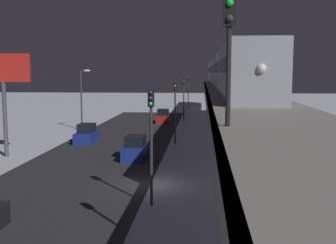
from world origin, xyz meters
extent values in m
plane|color=silver|center=(0.00, 0.00, 0.00)|extent=(240.00, 240.00, 0.00)
cube|color=#28282D|center=(5.08, 0.00, 0.00)|extent=(11.00, 98.03, 0.01)
cube|color=gray|center=(-6.54, 0.00, 5.25)|extent=(5.00, 98.03, 0.80)
cube|color=#38383D|center=(-4.16, 0.00, 5.25)|extent=(0.24, 96.07, 0.80)
cylinder|color=gray|center=(-6.54, -42.01, 2.43)|extent=(1.40, 1.40, 4.85)
cylinder|color=gray|center=(-6.54, -28.01, 2.43)|extent=(1.40, 1.40, 4.85)
cylinder|color=gray|center=(-6.54, -14.00, 2.43)|extent=(1.40, 1.40, 4.85)
cylinder|color=gray|center=(-6.54, 0.00, 2.43)|extent=(1.40, 1.40, 4.85)
cylinder|color=gray|center=(-6.54, 14.00, 2.43)|extent=(1.40, 1.40, 4.85)
cube|color=#999EA8|center=(-6.54, -2.70, 7.35)|extent=(2.90, 18.00, 3.40)
cube|color=black|center=(-6.54, -2.70, 7.76)|extent=(2.94, 16.20, 0.90)
cube|color=#999EA8|center=(-6.54, -21.30, 7.35)|extent=(2.90, 18.00, 3.40)
cube|color=black|center=(-6.54, -21.30, 7.76)|extent=(2.94, 16.20, 0.90)
cube|color=#999EA8|center=(-6.54, -39.90, 7.35)|extent=(2.90, 18.00, 3.40)
cube|color=black|center=(-6.54, -39.90, 7.76)|extent=(2.94, 16.20, 0.90)
cube|color=#999EA8|center=(-6.54, -58.50, 7.35)|extent=(2.90, 18.00, 3.40)
cube|color=black|center=(-6.54, -58.50, 7.76)|extent=(2.94, 16.20, 0.90)
sphere|color=white|center=(-6.54, 6.35, 7.52)|extent=(0.44, 0.44, 0.44)
cylinder|color=black|center=(-4.56, 13.33, 7.25)|extent=(0.16, 0.16, 3.20)
cube|color=black|center=(-4.56, 13.33, 9.20)|extent=(0.36, 0.28, 0.90)
sphere|color=#19F23F|center=(-4.56, 13.49, 9.43)|extent=(0.22, 0.22, 0.22)
sphere|color=#333333|center=(-4.56, 13.49, 8.97)|extent=(0.22, 0.22, 0.22)
cube|color=navy|center=(1.88, -8.32, 0.55)|extent=(1.80, 4.26, 1.10)
cube|color=black|center=(1.88, -8.32, 1.54)|extent=(1.58, 2.04, 0.87)
cylinder|color=black|center=(2.74, -9.64, 0.32)|extent=(0.20, 0.64, 0.64)
cylinder|color=black|center=(1.03, -9.64, 0.32)|extent=(0.20, 0.64, 0.64)
cylinder|color=black|center=(2.74, -7.00, 0.32)|extent=(0.20, 0.64, 0.64)
cylinder|color=black|center=(1.03, -7.00, 0.32)|extent=(0.20, 0.64, 0.64)
cube|color=#A51E1E|center=(1.88, -33.76, 0.55)|extent=(1.80, 4.03, 1.10)
cube|color=black|center=(1.88, -33.76, 1.54)|extent=(1.58, 1.94, 0.87)
cube|color=navy|center=(8.28, -16.07, 0.55)|extent=(1.80, 4.05, 1.10)
cube|color=black|center=(8.28, -16.07, 1.54)|extent=(1.58, 1.95, 0.87)
cylinder|color=#2D2D2D|center=(-1.02, 4.24, 2.75)|extent=(0.16, 0.16, 5.50)
cube|color=black|center=(-1.02, 4.24, 5.95)|extent=(0.32, 0.32, 0.90)
sphere|color=black|center=(-1.02, 4.42, 6.25)|extent=(0.20, 0.20, 0.20)
sphere|color=black|center=(-1.02, 4.42, 5.95)|extent=(0.20, 0.20, 0.20)
sphere|color=#19E53F|center=(-1.02, 4.42, 5.65)|extent=(0.20, 0.20, 0.20)
cylinder|color=#2D2D2D|center=(-1.02, -15.96, 2.75)|extent=(0.16, 0.16, 5.50)
cube|color=black|center=(-1.02, -15.96, 5.95)|extent=(0.32, 0.32, 0.90)
sphere|color=black|center=(-1.02, -15.78, 6.25)|extent=(0.20, 0.20, 0.20)
sphere|color=yellow|center=(-1.02, -15.78, 5.95)|extent=(0.20, 0.20, 0.20)
sphere|color=black|center=(-1.02, -15.78, 5.65)|extent=(0.20, 0.20, 0.20)
cylinder|color=#2D2D2D|center=(-1.02, -36.17, 2.75)|extent=(0.16, 0.16, 5.50)
cube|color=black|center=(-1.02, -36.17, 5.95)|extent=(0.32, 0.32, 0.90)
sphere|color=black|center=(-1.02, -35.99, 6.25)|extent=(0.20, 0.20, 0.20)
sphere|color=yellow|center=(-1.02, -35.99, 5.95)|extent=(0.20, 0.20, 0.20)
sphere|color=black|center=(-1.02, -35.99, 5.65)|extent=(0.20, 0.20, 0.20)
cylinder|color=#2D2D2D|center=(-1.02, -56.38, 2.75)|extent=(0.16, 0.16, 5.50)
cube|color=black|center=(-1.02, -56.38, 5.95)|extent=(0.32, 0.32, 0.90)
sphere|color=red|center=(-1.02, -56.20, 6.25)|extent=(0.20, 0.20, 0.20)
sphere|color=black|center=(-1.02, -56.20, 5.95)|extent=(0.20, 0.20, 0.20)
sphere|color=black|center=(-1.02, -56.20, 5.65)|extent=(0.20, 0.20, 0.20)
cylinder|color=#4C4C51|center=(13.23, -8.17, 3.25)|extent=(0.36, 0.36, 6.50)
cube|color=red|center=(13.23, -8.17, 7.70)|extent=(4.80, 0.30, 2.40)
cylinder|color=#38383D|center=(11.38, -25.00, 3.75)|extent=(0.20, 0.20, 7.50)
ellipsoid|color=#F4E5B2|center=(10.58, -25.00, 7.50)|extent=(0.90, 0.44, 0.30)
camera|label=1|loc=(-3.75, 26.57, 7.36)|focal=44.85mm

